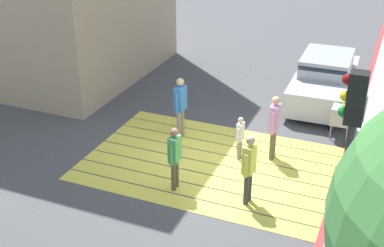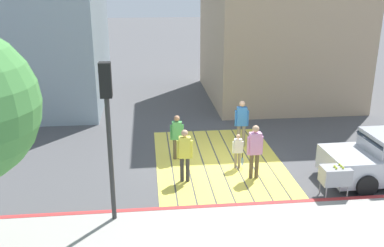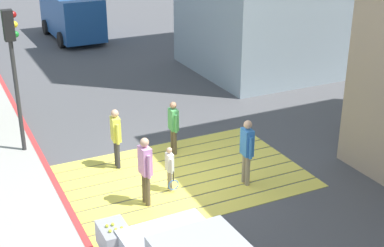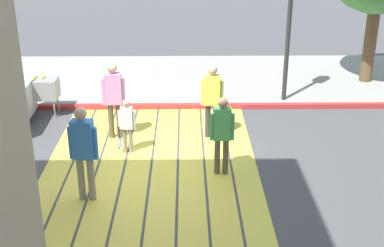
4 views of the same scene
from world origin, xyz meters
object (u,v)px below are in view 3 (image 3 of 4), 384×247
(traffic_light_corner, at_px, (13,54))
(tennis_ball_cart, at_px, (114,238))
(pedestrian_adult_side, at_px, (247,148))
(pedestrian_adult_lead, at_px, (145,166))
(van_down_street, at_px, (72,15))
(pedestrian_adult_trailing, at_px, (173,124))
(pedestrian_teen_behind, at_px, (116,134))
(pedestrian_child_with_racket, at_px, (170,167))

(traffic_light_corner, relative_size, tennis_ball_cart, 4.17)
(pedestrian_adult_side, bearing_deg, tennis_ball_cart, -156.49)
(pedestrian_adult_lead, bearing_deg, van_down_street, 81.04)
(traffic_light_corner, xyz_separation_m, pedestrian_adult_trailing, (3.94, -1.95, -2.09))
(pedestrian_adult_lead, height_order, pedestrian_teen_behind, pedestrian_adult_lead)
(pedestrian_adult_side, distance_m, pedestrian_child_with_racket, 2.05)
(pedestrian_adult_lead, distance_m, pedestrian_teen_behind, 2.21)
(traffic_light_corner, relative_size, pedestrian_adult_lead, 2.37)
(traffic_light_corner, relative_size, pedestrian_adult_trailing, 2.61)
(van_down_street, height_order, pedestrian_adult_side, van_down_street)
(pedestrian_adult_trailing, bearing_deg, pedestrian_teen_behind, -176.50)
(tennis_ball_cart, relative_size, pedestrian_teen_behind, 0.59)
(pedestrian_adult_lead, height_order, pedestrian_child_with_racket, pedestrian_adult_lead)
(traffic_light_corner, xyz_separation_m, pedestrian_adult_lead, (2.16, -4.27, -2.00))
(van_down_street, distance_m, pedestrian_adult_side, 17.61)
(pedestrian_adult_lead, relative_size, pedestrian_teen_behind, 1.03)
(traffic_light_corner, relative_size, pedestrian_child_with_racket, 3.47)
(tennis_ball_cart, xyz_separation_m, pedestrian_child_with_racket, (2.27, 2.37, -0.01))
(tennis_ball_cart, relative_size, pedestrian_child_with_racket, 0.83)
(tennis_ball_cart, height_order, pedestrian_adult_lead, pedestrian_adult_lead)
(pedestrian_teen_behind, bearing_deg, pedestrian_child_with_racket, -66.98)
(pedestrian_adult_trailing, bearing_deg, traffic_light_corner, 153.69)
(pedestrian_adult_side, bearing_deg, pedestrian_adult_lead, 176.18)
(pedestrian_adult_lead, xyz_separation_m, pedestrian_adult_trailing, (1.78, 2.32, -0.10))
(van_down_street, bearing_deg, traffic_light_corner, -110.43)
(pedestrian_adult_lead, bearing_deg, traffic_light_corner, 116.79)
(pedestrian_adult_lead, xyz_separation_m, pedestrian_teen_behind, (0.01, 2.21, -0.03))
(van_down_street, xyz_separation_m, pedestrian_teen_behind, (-2.74, -15.21, -0.27))
(tennis_ball_cart, xyz_separation_m, pedestrian_adult_trailing, (3.26, 4.34, 0.25))
(van_down_street, relative_size, pedestrian_adult_trailing, 3.23)
(traffic_light_corner, height_order, pedestrian_teen_behind, traffic_light_corner)
(van_down_street, height_order, tennis_ball_cart, van_down_street)
(pedestrian_adult_trailing, height_order, pedestrian_adult_side, pedestrian_adult_side)
(van_down_street, xyz_separation_m, pedestrian_adult_side, (-0.01, -17.60, -0.22))
(traffic_light_corner, distance_m, pedestrian_adult_side, 6.90)
(van_down_street, xyz_separation_m, tennis_ball_cart, (-4.22, -19.44, -0.58))
(pedestrian_adult_trailing, xyz_separation_m, pedestrian_teen_behind, (-1.78, -0.11, 0.06))
(tennis_ball_cart, height_order, pedestrian_teen_behind, pedestrian_teen_behind)
(van_down_street, relative_size, pedestrian_adult_side, 2.90)
(traffic_light_corner, relative_size, pedestrian_adult_side, 2.35)
(pedestrian_adult_trailing, height_order, pedestrian_teen_behind, pedestrian_teen_behind)
(pedestrian_adult_trailing, distance_m, pedestrian_teen_behind, 1.78)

